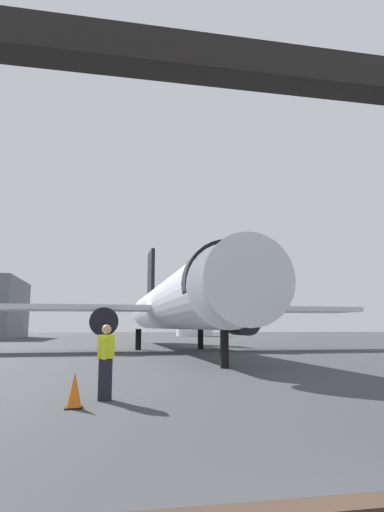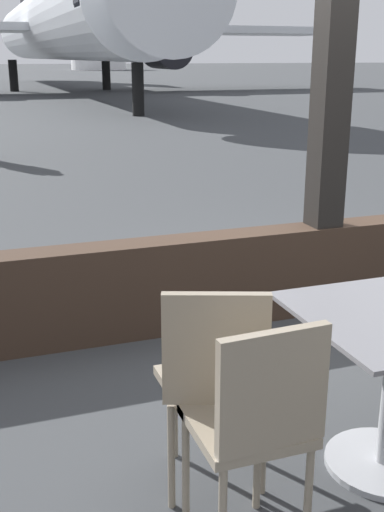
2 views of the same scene
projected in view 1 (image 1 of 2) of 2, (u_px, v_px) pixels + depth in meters
The scene contains 5 objects.
ground_plane at pixel (127, 345), 41.45m from camera, with size 220.00×220.00×0.00m, color #383A3D.
airplane at pixel (173, 305), 32.56m from camera, with size 29.04×36.35×10.13m.
ground_crew_worker at pixel (106, 361), 10.32m from camera, with size 0.40×0.56×1.74m.
traffic_cone at pixel (74, 391), 9.24m from camera, with size 0.36×0.36×0.74m.
fuel_storage_tank at pixel (195, 325), 85.51m from camera, with size 7.05×7.05×4.20m, color white.
Camera 1 is at (-2.21, -2.66, 1.68)m, focal length 30.80 mm.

